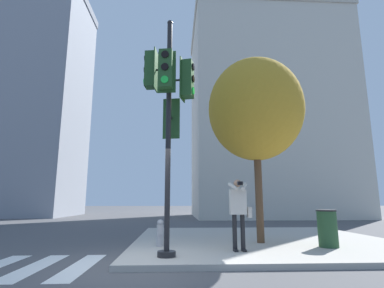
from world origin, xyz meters
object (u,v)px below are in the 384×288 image
traffic_signal_pole (169,101)px  trash_bin (327,228)px  person_photographer (239,208)px  street_tree (255,109)px  fire_hydrant (160,233)px

traffic_signal_pole → trash_bin: (4.20, 1.17, -3.06)m
person_photographer → street_tree: size_ratio=0.30×
traffic_signal_pole → street_tree: size_ratio=1.00×
traffic_signal_pole → street_tree: 3.43m
fire_hydrant → trash_bin: bearing=-5.3°
person_photographer → street_tree: bearing=57.2°
person_photographer → street_tree: 3.44m
person_photographer → street_tree: street_tree is taller
trash_bin → traffic_signal_pole: bearing=-164.5°
person_photographer → fire_hydrant: 2.27m
street_tree → fire_hydrant: size_ratio=8.12×
fire_hydrant → street_tree: bearing=10.3°
traffic_signal_pole → fire_hydrant: 3.57m
traffic_signal_pole → trash_bin: traffic_signal_pole is taller
traffic_signal_pole → person_photographer: traffic_signal_pole is taller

